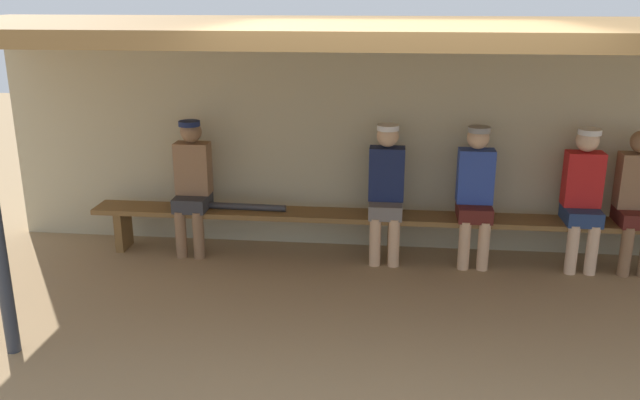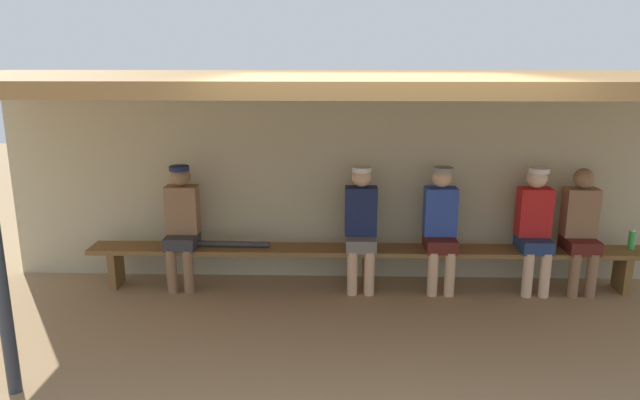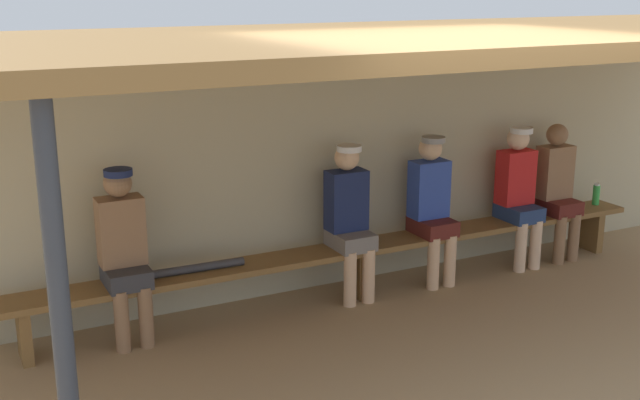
% 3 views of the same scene
% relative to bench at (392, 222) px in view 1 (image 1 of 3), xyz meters
% --- Properties ---
extents(ground_plane, '(24.00, 24.00, 0.00)m').
position_rel_bench_xyz_m(ground_plane, '(0.00, -1.55, -0.39)').
color(ground_plane, '#9E7F59').
extents(back_wall, '(8.00, 0.20, 2.20)m').
position_rel_bench_xyz_m(back_wall, '(0.00, 0.45, 0.71)').
color(back_wall, '#B7AD8C').
rests_on(back_wall, ground).
extents(dugout_roof, '(8.00, 2.80, 0.12)m').
position_rel_bench_xyz_m(dugout_roof, '(0.00, -0.85, 1.87)').
color(dugout_roof, olive).
rests_on(dugout_roof, back_wall).
extents(bench, '(6.00, 0.36, 0.46)m').
position_rel_bench_xyz_m(bench, '(0.00, 0.00, 0.00)').
color(bench, brown).
rests_on(bench, ground).
extents(player_rightmost, '(0.34, 0.42, 1.34)m').
position_rel_bench_xyz_m(player_rightmost, '(-1.99, 0.00, 0.36)').
color(player_rightmost, '#333338').
rests_on(player_rightmost, ground).
extents(player_leftmost, '(0.34, 0.42, 1.34)m').
position_rel_bench_xyz_m(player_leftmost, '(2.26, 0.00, 0.34)').
color(player_leftmost, '#591E19').
rests_on(player_leftmost, ground).
extents(player_middle, '(0.34, 0.42, 1.34)m').
position_rel_bench_xyz_m(player_middle, '(1.77, 0.00, 0.36)').
color(player_middle, navy).
rests_on(player_middle, ground).
extents(player_in_blue, '(0.34, 0.42, 1.34)m').
position_rel_bench_xyz_m(player_in_blue, '(-0.07, 0.00, 0.36)').
color(player_in_blue, slate).
rests_on(player_in_blue, ground).
extents(player_shirtless_tan, '(0.34, 0.42, 1.34)m').
position_rel_bench_xyz_m(player_shirtless_tan, '(0.78, 0.00, 0.36)').
color(player_shirtless_tan, '#591E19').
rests_on(player_shirtless_tan, ground).
extents(baseball_bat, '(0.84, 0.09, 0.07)m').
position_rel_bench_xyz_m(baseball_bat, '(-1.47, -0.00, 0.11)').
color(baseball_bat, '#333338').
rests_on(baseball_bat, bench).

